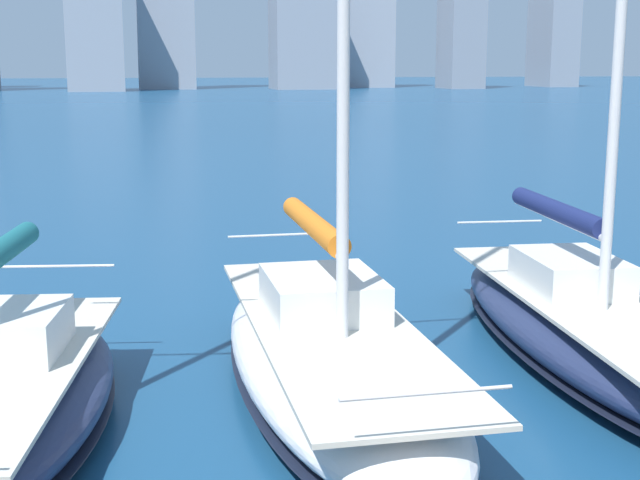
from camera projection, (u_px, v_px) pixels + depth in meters
The scene contains 2 objects.
sailboat_navy at pixel (581, 321), 13.97m from camera, with size 3.07×9.18×10.09m.
sailboat_orange at pixel (330, 351), 12.43m from camera, with size 2.67×8.89×11.30m.
Camera 1 is at (2.65, 4.91, 4.57)m, focal length 50.00 mm.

